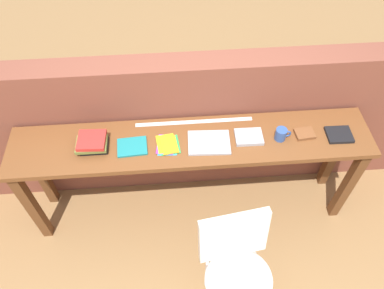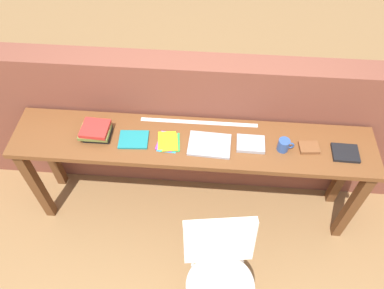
% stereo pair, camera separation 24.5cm
% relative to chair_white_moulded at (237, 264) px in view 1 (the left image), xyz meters
% --- Properties ---
extents(ground_plane, '(40.00, 40.00, 0.00)m').
position_rel_chair_white_moulded_xyz_m(ground_plane, '(-0.23, 0.45, -0.53)').
color(ground_plane, olive).
extents(brick_wall_back, '(6.00, 0.20, 1.29)m').
position_rel_chair_white_moulded_xyz_m(brick_wall_back, '(-0.23, 1.09, 0.12)').
color(brick_wall_back, brown).
rests_on(brick_wall_back, ground).
extents(sideboard, '(2.50, 0.44, 0.88)m').
position_rel_chair_white_moulded_xyz_m(sideboard, '(-0.23, 0.75, 0.21)').
color(sideboard, brown).
rests_on(sideboard, ground).
extents(chair_white_moulded, '(0.50, 0.51, 0.89)m').
position_rel_chair_white_moulded_xyz_m(chair_white_moulded, '(0.00, 0.00, 0.00)').
color(chair_white_moulded, silver).
rests_on(chair_white_moulded, ground).
extents(book_stack_leftmost, '(0.21, 0.18, 0.09)m').
position_rel_chair_white_moulded_xyz_m(book_stack_leftmost, '(-0.89, 0.74, 0.40)').
color(book_stack_leftmost, black).
rests_on(book_stack_leftmost, sideboard).
extents(magazine_cycling, '(0.21, 0.17, 0.01)m').
position_rel_chair_white_moulded_xyz_m(magazine_cycling, '(-0.63, 0.72, 0.36)').
color(magazine_cycling, '#19757A').
rests_on(magazine_cycling, sideboard).
extents(pamphlet_pile_colourful, '(0.17, 0.19, 0.01)m').
position_rel_chair_white_moulded_xyz_m(pamphlet_pile_colourful, '(-0.39, 0.72, 0.36)').
color(pamphlet_pile_colourful, '#3399D8').
rests_on(pamphlet_pile_colourful, sideboard).
extents(book_open_centre, '(0.29, 0.22, 0.02)m').
position_rel_chair_white_moulded_xyz_m(book_open_centre, '(-0.11, 0.71, 0.36)').
color(book_open_centre, '#9E9EA3').
rests_on(book_open_centre, sideboard).
extents(book_grey_hardcover, '(0.19, 0.15, 0.03)m').
position_rel_chair_white_moulded_xyz_m(book_grey_hardcover, '(0.16, 0.74, 0.37)').
color(book_grey_hardcover, '#9E9EA3').
rests_on(book_grey_hardcover, sideboard).
extents(mug, '(0.11, 0.08, 0.09)m').
position_rel_chair_white_moulded_xyz_m(mug, '(0.38, 0.72, 0.40)').
color(mug, '#2D4C8C').
rests_on(mug, sideboard).
extents(leather_journal_brown, '(0.14, 0.11, 0.02)m').
position_rel_chair_white_moulded_xyz_m(leather_journal_brown, '(0.55, 0.74, 0.37)').
color(leather_journal_brown, brown).
rests_on(leather_journal_brown, sideboard).
extents(book_repair_rightmost, '(0.18, 0.15, 0.02)m').
position_rel_chair_white_moulded_xyz_m(book_repair_rightmost, '(0.79, 0.71, 0.36)').
color(book_repair_rightmost, black).
rests_on(book_repair_rightmost, sideboard).
extents(ruler_metal_back_edge, '(0.83, 0.03, 0.00)m').
position_rel_chair_white_moulded_xyz_m(ruler_metal_back_edge, '(-0.20, 0.92, 0.35)').
color(ruler_metal_back_edge, silver).
rests_on(ruler_metal_back_edge, sideboard).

